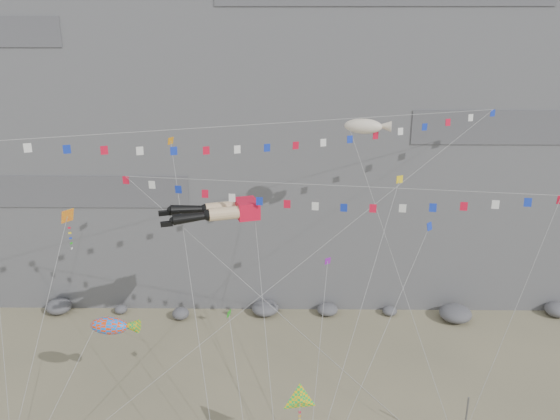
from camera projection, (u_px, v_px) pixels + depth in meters
The scene contains 14 objects.
cliff at pixel (268, 41), 59.15m from camera, with size 80.00×28.00×50.00m, color slate.
talus_boulders at pixel (265, 308), 52.59m from camera, with size 60.00×3.00×1.20m, color #5D5E62, non-canonical shape.
legs_kite at pixel (220, 211), 37.05m from camera, with size 8.65×14.64×19.84m.
flag_banner_upper at pixel (281, 123), 37.88m from camera, with size 34.27×19.59×28.36m.
flag_banner_lower at pixel (330, 186), 35.14m from camera, with size 27.72×8.57×19.45m.
harlequin_kite at pixel (67, 217), 34.57m from camera, with size 3.90×8.55×16.95m.
fish_windsock at pixel (109, 326), 37.10m from camera, with size 6.10×8.59×11.21m.
delta_kite at pixel (300, 401), 31.93m from camera, with size 2.29×4.31×7.21m.
blimp_windsock at pixel (363, 127), 40.53m from camera, with size 7.55×14.38×24.03m.
small_kite_a at pixel (172, 148), 38.39m from camera, with size 5.60×15.96×24.62m.
small_kite_b at pixel (327, 265), 39.06m from camera, with size 2.58×12.86×16.11m.
small_kite_c at pixel (229, 317), 35.54m from camera, with size 2.70×8.99×12.14m.
small_kite_d at pixel (398, 185), 37.57m from camera, with size 7.93×14.18×22.38m.
small_kite_e at pixel (428, 231), 35.35m from camera, with size 8.37×9.15×18.07m.
Camera 1 is at (1.95, -29.90, 26.18)m, focal length 35.00 mm.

